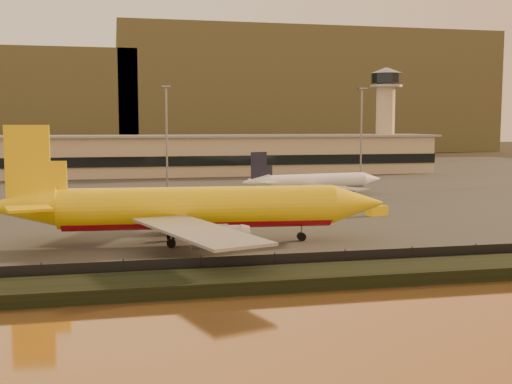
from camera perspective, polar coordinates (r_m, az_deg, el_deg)
The scene contains 12 objects.
ground at distance 83.62m, azimuth 3.49°, elevation -5.21°, with size 900.00×900.00×0.00m, color black.
embankment at distance 67.67m, azimuth 7.49°, elevation -7.35°, with size 320.00×7.00×1.40m, color black.
tarmac at distance 176.04m, azimuth -5.03°, elevation 0.76°, with size 320.00×220.00×0.20m, color #2D2D2D.
perimeter_fence at distance 71.22m, azimuth 6.39°, elevation -6.17°, with size 300.00×0.05×2.20m, color black.
terminal_building at distance 204.78m, azimuth -10.20°, elevation 3.15°, with size 202.00×25.00×12.60m.
control_tower at distance 229.42m, azimuth 11.44°, elevation 7.28°, with size 11.20×11.20×35.50m.
apron_light_masts at distance 158.36m, azimuth 1.28°, elevation 5.84°, with size 152.20×12.20×25.40m.
distant_hills at distance 419.10m, azimuth -12.33°, elevation 8.00°, with size 470.00×160.00×70.00m.
dhl_cargo_jet at distance 86.81m, azimuth -5.71°, elevation -1.48°, with size 53.66×52.42×16.02m.
white_narrowbody_jet at distance 146.55m, azimuth 5.23°, elevation 0.90°, with size 34.91×33.67×10.05m.
gse_vehicle_yellow at distance 115.47m, azimuth 10.70°, elevation -1.64°, with size 3.80×1.71×1.71m, color yellow.
gse_vehicle_white at distance 115.15m, azimuth -5.15°, elevation -1.57°, with size 3.93×1.77×1.77m, color white.
Camera 1 is at (-22.63, -78.82, 16.36)m, focal length 45.00 mm.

